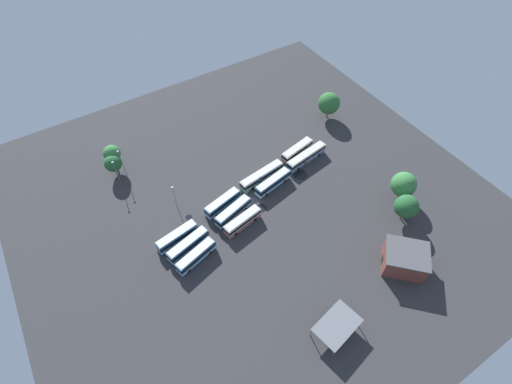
{
  "coord_description": "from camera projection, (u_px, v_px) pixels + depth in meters",
  "views": [
    {
      "loc": [
        -34.31,
        -56.23,
        84.18
      ],
      "look_at": [
        1.87,
        1.24,
        1.48
      ],
      "focal_mm": 26.97,
      "sensor_mm": 36.0,
      "label": 1
    }
  ],
  "objects": [
    {
      "name": "bus_row1_slot0",
      "position": [
        242.0,
        221.0,
        100.34
      ],
      "size": [
        11.24,
        4.43,
        3.4
      ],
      "color": "silver",
      "rests_on": "ground_plane"
    },
    {
      "name": "tree_west_edge",
      "position": [
        404.0,
        184.0,
        103.44
      ],
      "size": [
        6.87,
        6.87,
        8.97
      ],
      "color": "brown",
      "rests_on": "ground_plane"
    },
    {
      "name": "ground_plane",
      "position": [
        253.0,
        201.0,
        106.86
      ],
      "size": [
        123.53,
        123.53,
        0.0
      ],
      "primitive_type": "plane",
      "color": "#333335"
    },
    {
      "name": "lamp_post_far_corner",
      "position": [
        116.0,
        172.0,
        107.48
      ],
      "size": [
        0.56,
        0.28,
        8.64
      ],
      "color": "slate",
      "rests_on": "ground_plane"
    },
    {
      "name": "depot_building",
      "position": [
        405.0,
        259.0,
        91.82
      ],
      "size": [
        13.23,
        13.24,
        5.98
      ],
      "color": "brown",
      "rests_on": "ground_plane"
    },
    {
      "name": "bus_row2_slot2",
      "position": [
        261.0,
        176.0,
        110.39
      ],
      "size": [
        14.46,
        4.36,
        3.4
      ],
      "color": "silver",
      "rests_on": "ground_plane"
    },
    {
      "name": "puddle_between_rows",
      "position": [
        189.0,
        217.0,
        103.34
      ],
      "size": [
        1.85,
        1.85,
        0.01
      ],
      "primitive_type": "cylinder",
      "color": "black",
      "rests_on": "ground_plane"
    },
    {
      "name": "bus_row1_slot2",
      "position": [
        223.0,
        203.0,
        104.15
      ],
      "size": [
        11.37,
        4.89,
        3.4
      ],
      "color": "teal",
      "rests_on": "ground_plane"
    },
    {
      "name": "tree_north_edge",
      "position": [
        406.0,
        207.0,
        98.81
      ],
      "size": [
        6.24,
        6.24,
        8.57
      ],
      "color": "brown",
      "rests_on": "ground_plane"
    },
    {
      "name": "puddle_back_corner",
      "position": [
        243.0,
        197.0,
        107.71
      ],
      "size": [
        3.04,
        3.04,
        0.01
      ],
      "primitive_type": "cylinder",
      "color": "black",
      "rests_on": "ground_plane"
    },
    {
      "name": "tree_east_edge",
      "position": [
        112.0,
        153.0,
        110.76
      ],
      "size": [
        4.91,
        4.91,
        8.13
      ],
      "color": "brown",
      "rests_on": "ground_plane"
    },
    {
      "name": "bus_row2_slot1",
      "position": [
        273.0,
        182.0,
        108.81
      ],
      "size": [
        12.14,
        4.72,
        3.4
      ],
      "color": "teal",
      "rests_on": "ground_plane"
    },
    {
      "name": "puddle_centre_drain",
      "position": [
        261.0,
        208.0,
        105.31
      ],
      "size": [
        3.08,
        3.08,
        0.01
      ],
      "primitive_type": "cylinder",
      "color": "black",
      "rests_on": "ground_plane"
    },
    {
      "name": "lamp_post_by_building",
      "position": [
        122.0,
        161.0,
        109.76
      ],
      "size": [
        0.56,
        0.28,
        9.03
      ],
      "color": "slate",
      "rests_on": "ground_plane"
    },
    {
      "name": "bus_row0_slot1",
      "position": [
        188.0,
        245.0,
        95.77
      ],
      "size": [
        11.96,
        5.15,
        3.4
      ],
      "color": "teal",
      "rests_on": "ground_plane"
    },
    {
      "name": "puddle_near_shelter",
      "position": [
        300.0,
        175.0,
        113.12
      ],
      "size": [
        4.32,
        4.32,
        0.01
      ],
      "primitive_type": "cylinder",
      "color": "black",
      "rests_on": "ground_plane"
    },
    {
      "name": "lamp_post_near_entrance",
      "position": [
        175.0,
        197.0,
        101.61
      ],
      "size": [
        0.56,
        0.28,
        8.85
      ],
      "color": "slate",
      "rests_on": "ground_plane"
    },
    {
      "name": "bus_row0_slot0",
      "position": [
        196.0,
        256.0,
        93.74
      ],
      "size": [
        11.4,
        5.31,
        3.4
      ],
      "color": "teal",
      "rests_on": "ground_plane"
    },
    {
      "name": "bus_row3_slot1",
      "position": [
        306.0,
        157.0,
        115.29
      ],
      "size": [
        14.47,
        4.65,
        3.4
      ],
      "color": "silver",
      "rests_on": "ground_plane"
    },
    {
      "name": "tree_northeast",
      "position": [
        329.0,
        103.0,
        125.66
      ],
      "size": [
        7.13,
        7.13,
        9.08
      ],
      "color": "brown",
      "rests_on": "ground_plane"
    },
    {
      "name": "maintenance_shelter",
      "position": [
        337.0,
        325.0,
        81.14
      ],
      "size": [
        10.93,
        8.4,
        3.8
      ],
      "color": "slate",
      "rests_on": "ground_plane"
    },
    {
      "name": "bus_row0_slot2",
      "position": [
        177.0,
        237.0,
        97.3
      ],
      "size": [
        11.56,
        4.23,
        3.4
      ],
      "color": "teal",
      "rests_on": "ground_plane"
    },
    {
      "name": "bus_row1_slot1",
      "position": [
        233.0,
        211.0,
        102.33
      ],
      "size": [
        11.63,
        5.34,
        3.4
      ],
      "color": "teal",
      "rests_on": "ground_plane"
    },
    {
      "name": "bus_row3_slot2",
      "position": [
        297.0,
        150.0,
        117.02
      ],
      "size": [
        11.65,
        4.68,
        3.4
      ],
      "color": "silver",
      "rests_on": "ground_plane"
    },
    {
      "name": "tree_south_edge",
      "position": [
        113.0,
        163.0,
        109.64
      ],
      "size": [
        4.91,
        4.91,
        7.11
      ],
      "color": "brown",
      "rests_on": "ground_plane"
    }
  ]
}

